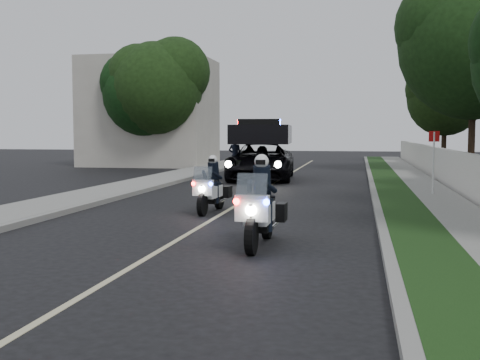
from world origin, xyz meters
name	(u,v)px	position (x,y,z in m)	size (l,w,h in m)	color
ground	(180,239)	(0.00, 0.00, 0.00)	(120.00, 120.00, 0.00)	black
curb_right	(373,192)	(4.10, 10.00, 0.07)	(0.20, 60.00, 0.15)	gray
grass_verge	(394,192)	(4.80, 10.00, 0.08)	(1.20, 60.00, 0.16)	#193814
sidewalk_right	(432,193)	(6.10, 10.00, 0.08)	(1.40, 60.00, 0.16)	gray
property_wall	(463,174)	(7.10, 10.00, 0.75)	(0.22, 60.00, 1.50)	beige
curb_left	(154,188)	(-4.10, 10.00, 0.07)	(0.20, 60.00, 0.15)	gray
sidewalk_left	(127,187)	(-5.20, 10.00, 0.08)	(2.00, 60.00, 0.16)	gray
building_far	(150,113)	(-10.00, 26.00, 3.50)	(8.00, 6.00, 7.00)	#A8A396
lane_marking	(260,191)	(0.00, 10.00, 0.00)	(0.12, 50.00, 0.01)	#BFB78C
police_moto_left	(212,212)	(-0.36, 4.09, 0.00)	(0.64, 1.84, 1.57)	silver
police_moto_right	(260,246)	(1.74, -0.44, 0.00)	(0.73, 2.08, 1.77)	silver
police_suv	(261,180)	(-0.85, 15.45, 0.00)	(2.83, 6.11, 2.97)	black
bicycle	(235,179)	(-2.14, 15.79, 0.00)	(0.60, 1.72, 0.90)	black
cyclist	(235,179)	(-2.14, 15.79, 0.00)	(0.64, 0.43, 1.77)	black
sign_post	(433,198)	(6.00, 8.97, 0.00)	(0.36, 0.36, 2.30)	red
tree_right_d	(470,173)	(9.44, 21.99, 0.00)	(7.90, 7.90, 13.16)	#183612
tree_right_e	(443,163)	(9.59, 33.73, 0.00)	(5.40, 5.40, 9.00)	#1A3310
tree_left_near	(157,168)	(-8.63, 23.32, 0.00)	(5.68, 5.68, 9.46)	#1B3712
tree_left_far	(147,168)	(-9.38, 23.57, 0.00)	(5.34, 5.34, 8.90)	black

